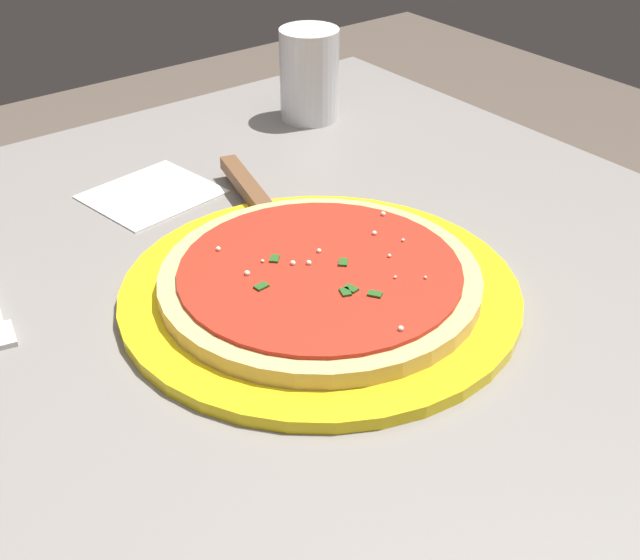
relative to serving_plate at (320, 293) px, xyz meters
name	(u,v)px	position (x,y,z in m)	size (l,w,h in m)	color
restaurant_table	(271,391)	(0.05, 0.02, -0.14)	(0.91, 0.95, 0.73)	black
serving_plate	(320,293)	(0.00, 0.00, 0.00)	(0.36, 0.36, 0.01)	yellow
pizza	(320,279)	(0.00, 0.00, 0.02)	(0.29, 0.29, 0.02)	#DBB26B
pizza_server	(258,202)	(0.16, -0.04, 0.01)	(0.22, 0.10, 0.01)	silver
cup_tall_drink	(309,75)	(0.35, -0.25, 0.05)	(0.08, 0.08, 0.12)	silver
napkin_folded_right	(153,194)	(0.28, 0.02, 0.00)	(0.12, 0.13, 0.00)	white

